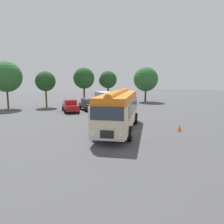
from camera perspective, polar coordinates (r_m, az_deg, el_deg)
The scene contains 11 objects.
ground_plane at distance 18.96m, azimuth 4.77°, elevation -4.95°, with size 120.00×120.00×0.00m, color #474749.
vintage_bus at distance 18.80m, azimuth 1.72°, elevation 0.84°, with size 7.48×9.82×3.49m.
car_near_left at distance 29.99m, azimuth -10.83°, elevation 1.64°, with size 2.15×4.30×1.66m.
car_mid_left at distance 31.03m, azimuth -6.12°, elevation 1.98°, with size 2.17×4.30×1.66m.
box_van at distance 32.03m, azimuth -1.33°, elevation 3.17°, with size 2.39×5.80×2.50m.
tree_far_left at distance 36.04m, azimuth -25.92°, elevation 8.41°, with size 4.55×4.55×7.02m.
tree_left_of_centre at distance 35.78m, azimuth -16.98°, elevation 7.82°, with size 3.11×3.11×5.61m.
tree_centre at distance 37.60m, azimuth -7.25°, elevation 8.60°, with size 3.56×3.56×6.30m.
tree_right_of_centre at distance 40.13m, azimuth -1.23°, elevation 8.35°, with size 3.21×3.17×5.85m.
tree_far_right at distance 42.92m, azimuth 8.74°, elevation 8.48°, with size 4.68×4.68×6.70m.
traffic_cone at distance 19.66m, azimuth 17.22°, elevation -4.00°, with size 0.36×0.36×0.55m, color orange.
Camera 1 is at (-8.38, -16.40, 4.49)m, focal length 35.00 mm.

